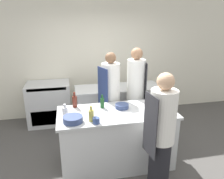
% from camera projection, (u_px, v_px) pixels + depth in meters
% --- Properties ---
extents(ground_plane, '(16.00, 16.00, 0.00)m').
position_uv_depth(ground_plane, '(116.00, 162.00, 3.69)').
color(ground_plane, '#4C4947').
extents(wall_back, '(8.00, 0.06, 2.80)m').
position_uv_depth(wall_back, '(97.00, 58.00, 5.23)').
color(wall_back, silver).
rests_on(wall_back, ground_plane).
extents(prep_counter, '(1.83, 0.84, 0.93)m').
position_uv_depth(prep_counter, '(116.00, 138.00, 3.54)').
color(prep_counter, silver).
rests_on(prep_counter, ground_plane).
extents(pass_counter, '(1.80, 0.64, 0.93)m').
position_uv_depth(pass_counter, '(118.00, 107.00, 4.75)').
color(pass_counter, silver).
rests_on(pass_counter, ground_plane).
extents(oven_range, '(0.93, 0.66, 0.94)m').
position_uv_depth(oven_range, '(49.00, 103.00, 4.94)').
color(oven_range, silver).
rests_on(oven_range, ground_plane).
extents(chef_at_prep_near, '(0.37, 0.35, 1.71)m').
position_uv_depth(chef_at_prep_near, '(161.00, 136.00, 2.83)').
color(chef_at_prep_near, black).
rests_on(chef_at_prep_near, ground_plane).
extents(chef_at_stove, '(0.37, 0.36, 1.81)m').
position_uv_depth(chef_at_stove, '(136.00, 95.00, 4.16)').
color(chef_at_stove, black).
rests_on(chef_at_stove, ground_plane).
extents(chef_at_pass_far, '(0.38, 0.37, 1.76)m').
position_uv_depth(chef_at_pass_far, '(111.00, 100.00, 3.98)').
color(chef_at_pass_far, black).
rests_on(chef_at_pass_far, ground_plane).
extents(bottle_olive_oil, '(0.08, 0.08, 0.26)m').
position_uv_depth(bottle_olive_oil, '(75.00, 101.00, 3.54)').
color(bottle_olive_oil, '#5B2319').
rests_on(bottle_olive_oil, prep_counter).
extents(bottle_vinegar, '(0.06, 0.06, 0.22)m').
position_uv_depth(bottle_vinegar, '(102.00, 103.00, 3.52)').
color(bottle_vinegar, '#19471E').
rests_on(bottle_vinegar, prep_counter).
extents(bottle_wine, '(0.07, 0.07, 0.24)m').
position_uv_depth(bottle_wine, '(168.00, 109.00, 3.26)').
color(bottle_wine, black).
rests_on(bottle_wine, prep_counter).
extents(bottle_cooking_oil, '(0.09, 0.09, 0.18)m').
position_uv_depth(bottle_cooking_oil, '(65.00, 111.00, 3.25)').
color(bottle_cooking_oil, silver).
rests_on(bottle_cooking_oil, prep_counter).
extents(bottle_sauce, '(0.08, 0.08, 0.23)m').
position_uv_depth(bottle_sauce, '(91.00, 115.00, 3.07)').
color(bottle_sauce, '#B2A84C').
rests_on(bottle_sauce, prep_counter).
extents(bowl_mixing_large, '(0.22, 0.22, 0.07)m').
position_uv_depth(bowl_mixing_large, '(122.00, 106.00, 3.52)').
color(bowl_mixing_large, navy).
rests_on(bowl_mixing_large, prep_counter).
extents(bowl_prep_small, '(0.28, 0.28, 0.09)m').
position_uv_depth(bowl_prep_small, '(73.00, 119.00, 3.05)').
color(bowl_prep_small, navy).
rests_on(bowl_prep_small, prep_counter).
extents(cup, '(0.10, 0.10, 0.09)m').
position_uv_depth(cup, '(96.00, 120.00, 3.01)').
color(cup, '#33477F').
rests_on(cup, prep_counter).
extents(cutting_board, '(0.34, 0.21, 0.01)m').
position_uv_depth(cutting_board, '(154.00, 109.00, 3.46)').
color(cutting_board, white).
rests_on(cutting_board, prep_counter).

